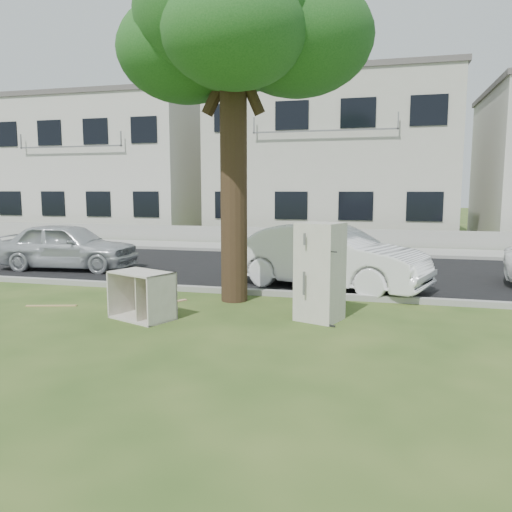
% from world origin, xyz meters
% --- Properties ---
extents(ground, '(120.00, 120.00, 0.00)m').
position_xyz_m(ground, '(0.00, 0.00, 0.00)').
color(ground, '#2B4619').
extents(road, '(120.00, 7.00, 0.01)m').
position_xyz_m(road, '(0.00, 6.00, 0.01)').
color(road, black).
rests_on(road, ground).
extents(kerb_near, '(120.00, 0.18, 0.12)m').
position_xyz_m(kerb_near, '(0.00, 2.45, 0.00)').
color(kerb_near, gray).
rests_on(kerb_near, ground).
extents(kerb_far, '(120.00, 0.18, 0.12)m').
position_xyz_m(kerb_far, '(0.00, 9.55, 0.00)').
color(kerb_far, gray).
rests_on(kerb_far, ground).
extents(sidewalk, '(120.00, 2.80, 0.01)m').
position_xyz_m(sidewalk, '(0.00, 11.00, 0.01)').
color(sidewalk, gray).
rests_on(sidewalk, ground).
extents(low_wall, '(120.00, 0.15, 0.70)m').
position_xyz_m(low_wall, '(0.00, 12.60, 0.35)').
color(low_wall, gray).
rests_on(low_wall, ground).
extents(street_tree, '(3.80, 3.80, 7.02)m').
position_xyz_m(street_tree, '(-0.40, 1.80, 5.49)').
color(street_tree, black).
rests_on(street_tree, ground).
extents(townhouse_left, '(10.20, 8.16, 7.04)m').
position_xyz_m(townhouse_left, '(-12.00, 17.50, 3.52)').
color(townhouse_left, beige).
rests_on(townhouse_left, ground).
extents(townhouse_center, '(11.22, 8.16, 7.44)m').
position_xyz_m(townhouse_center, '(0.00, 17.50, 3.72)').
color(townhouse_center, beige).
rests_on(townhouse_center, ground).
extents(fridge, '(0.88, 0.85, 1.71)m').
position_xyz_m(fridge, '(1.50, 0.70, 0.86)').
color(fridge, '#B6B4A4').
rests_on(fridge, ground).
extents(cabinet, '(1.26, 1.04, 0.85)m').
position_xyz_m(cabinet, '(-1.56, -0.01, 0.42)').
color(cabinet, white).
rests_on(cabinet, ground).
extents(plank_a, '(0.97, 0.35, 0.02)m').
position_xyz_m(plank_a, '(-3.74, 0.40, 0.01)').
color(plank_a, tan).
rests_on(plank_a, ground).
extents(plank_b, '(0.68, 0.85, 0.02)m').
position_xyz_m(plank_b, '(-1.71, 0.78, 0.01)').
color(plank_b, '#A48756').
rests_on(plank_b, ground).
extents(plank_c, '(0.51, 0.74, 0.02)m').
position_xyz_m(plank_c, '(-1.60, 1.22, 0.01)').
color(plank_c, tan).
rests_on(plank_c, ground).
extents(car_center, '(4.80, 2.98, 1.49)m').
position_xyz_m(car_center, '(1.33, 3.59, 0.75)').
color(car_center, white).
rests_on(car_center, ground).
extents(car_left, '(4.09, 1.94, 1.35)m').
position_xyz_m(car_left, '(-6.23, 4.54, 0.68)').
color(car_left, '#B3B7BB').
rests_on(car_left, ground).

